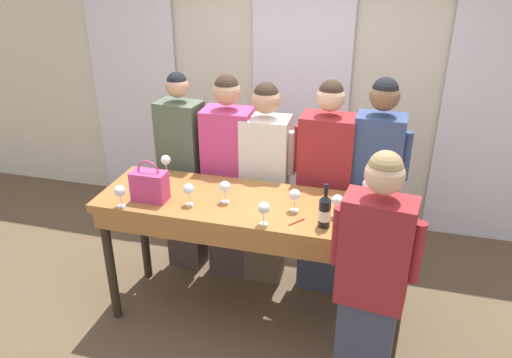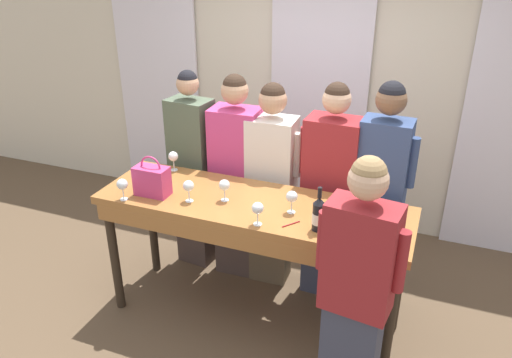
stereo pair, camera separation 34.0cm
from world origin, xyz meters
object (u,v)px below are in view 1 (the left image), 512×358
wine_glass_front_left (120,191)px  wine_glass_front_mid (166,161)px  wine_glass_front_right (379,215)px  guest_cream_sweater (265,184)px  wine_glass_back_left (189,190)px  handbag (150,185)px  guest_olive_jacket (183,173)px  guest_striped_shirt (325,189)px  guest_pink_top (229,178)px  guest_navy_coat (374,189)px  tasting_bar (253,218)px  wine_glass_back_mid (264,209)px  wine_glass_center_left (337,201)px  host_pouring (371,287)px  wine_bottle (325,211)px  wine_glass_back_right (295,195)px  wine_glass_center_right (225,187)px  wine_glass_center_mid (368,184)px

wine_glass_front_left → wine_glass_front_mid: size_ratio=1.00×
wine_glass_front_right → guest_cream_sweater: (-0.92, 0.73, -0.24)m
wine_glass_back_left → handbag: bearing=-179.7°
guest_olive_jacket → guest_striped_shirt: bearing=0.0°
guest_pink_top → guest_navy_coat: 1.18m
guest_pink_top → guest_striped_shirt: size_ratio=0.99×
tasting_bar → wine_glass_front_left: (-0.87, -0.27, 0.23)m
guest_navy_coat → wine_glass_back_mid: bearing=-128.8°
wine_glass_center_left → guest_cream_sweater: bearing=136.8°
wine_glass_center_left → wine_glass_back_mid: (-0.44, -0.23, -0.00)m
handbag → guest_navy_coat: (1.53, 0.71, -0.17)m
wine_glass_center_left → host_pouring: bearing=-64.0°
tasting_bar → guest_cream_sweater: (-0.05, 0.58, -0.01)m
wine_bottle → wine_glass_center_left: (0.06, 0.15, 0.01)m
guest_navy_coat → wine_glass_back_right: bearing=-130.6°
wine_glass_center_left → wine_glass_center_right: (-0.78, 0.00, 0.00)m
guest_olive_jacket → guest_cream_sweater: 0.72m
tasting_bar → wine_glass_center_right: size_ratio=14.01×
handbag → wine_glass_front_right: 1.59m
guest_navy_coat → guest_cream_sweater: bearing=-180.0°
wine_glass_back_right → guest_navy_coat: bearing=49.4°
wine_bottle → wine_glass_back_mid: (-0.38, -0.08, 0.00)m
wine_glass_front_right → guest_cream_sweater: 1.20m
handbag → guest_olive_jacket: bearing=94.6°
tasting_bar → wine_glass_back_left: 0.50m
tasting_bar → guest_cream_sweater: bearing=95.3°
wine_glass_center_left → guest_navy_coat: (0.22, 0.60, -0.18)m
wine_glass_front_mid → guest_cream_sweater: 0.82m
wine_bottle → guest_pink_top: (-0.89, 0.75, -0.23)m
wine_glass_center_left → guest_olive_jacket: guest_olive_jacket is taller
wine_glass_front_right → wine_glass_back_left: same height
wine_glass_back_left → host_pouring: size_ratio=0.09×
guest_cream_sweater → host_pouring: (0.92, -1.16, 0.01)m
wine_glass_center_mid → guest_navy_coat: 0.35m
guest_olive_jacket → guest_cream_sweater: (0.72, 0.00, -0.01)m
guest_cream_sweater → guest_navy_coat: guest_navy_coat is taller
wine_glass_front_right → wine_glass_back_right: 0.58m
wine_glass_center_mid → wine_glass_back_left: 1.26m
guest_cream_sweater → wine_glass_back_right: bearing=-59.3°
wine_glass_front_right → guest_pink_top: bearing=149.5°
wine_glass_front_right → wine_glass_back_right: bearing=167.3°
wine_glass_center_right → wine_glass_back_mid: (0.34, -0.23, -0.00)m
wine_glass_front_right → wine_glass_back_left: bearing=179.2°
guest_cream_sweater → guest_navy_coat: (0.87, 0.00, 0.06)m
wine_glass_center_right → wine_bottle: bearing=-11.7°
guest_striped_shirt → wine_glass_back_right: bearing=-102.5°
wine_bottle → wine_glass_back_right: 0.27m
wine_glass_back_left → guest_cream_sweater: guest_cream_sweater is taller
wine_glass_back_mid → guest_pink_top: guest_pink_top is taller
handbag → wine_glass_back_mid: bearing=-8.1°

